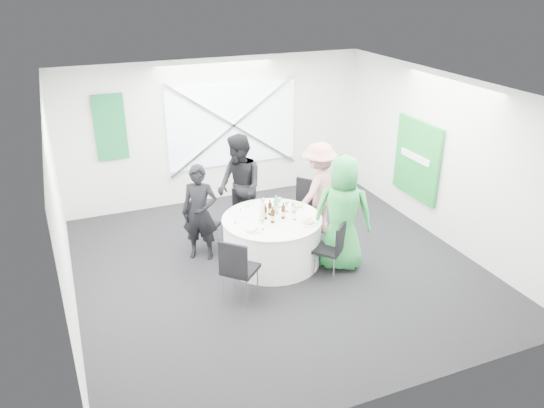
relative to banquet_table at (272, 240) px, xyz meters
name	(u,v)px	position (x,y,z in m)	size (l,w,h in m)	color
floor	(277,267)	(0.00, -0.20, -0.38)	(6.00, 6.00, 0.00)	black
ceiling	(278,89)	(0.00, -0.20, 2.42)	(6.00, 6.00, 0.00)	white
wall_back	(218,131)	(0.00, 2.80, 1.02)	(6.00, 6.00, 0.00)	silver
wall_front	(394,289)	(0.00, -3.20, 1.02)	(6.00, 6.00, 0.00)	silver
wall_left	(60,218)	(-3.00, -0.20, 1.02)	(6.00, 6.00, 0.00)	silver
wall_right	(443,159)	(3.00, -0.20, 1.02)	(6.00, 6.00, 0.00)	silver
window_panel	(233,125)	(0.30, 2.76, 1.12)	(2.60, 0.03, 1.60)	white
window_brace_a	(233,125)	(0.30, 2.72, 1.12)	(0.05, 0.05, 3.16)	silver
window_brace_b	(233,125)	(0.30, 2.72, 1.12)	(0.05, 0.05, 3.16)	silver
green_banner	(110,127)	(-2.00, 2.75, 1.32)	(0.55, 0.04, 1.20)	#166F36
green_sign	(417,160)	(2.94, 0.40, 0.82)	(0.05, 1.20, 1.40)	#198D31
banquet_table	(272,240)	(0.00, 0.00, 0.00)	(1.56, 1.56, 0.76)	silver
chair_back	(245,208)	(-0.08, 1.07, 0.12)	(0.42, 0.42, 0.86)	black
chair_back_left	(200,221)	(-0.95, 0.81, 0.14)	(0.57, 0.57, 0.90)	black
chair_back_right	(304,203)	(0.89, 0.71, 0.19)	(0.62, 0.62, 0.98)	black
chair_front_right	(333,246)	(0.68, -0.75, 0.12)	(0.55, 0.55, 0.86)	black
chair_front_left	(237,266)	(-0.87, -0.87, 0.20)	(0.63, 0.63, 0.98)	black
person_man_back_left	(200,213)	(-1.00, 0.56, 0.41)	(0.57, 0.38, 1.57)	black
person_man_back	(240,187)	(-0.16, 1.08, 0.52)	(0.88, 0.48, 1.81)	black
person_woman_pink	(319,189)	(1.12, 0.61, 0.45)	(1.07, 0.50, 1.66)	tan
person_woman_green	(343,213)	(0.94, -0.54, 0.53)	(0.89, 0.58, 1.82)	green
plate_back	(256,205)	(-0.06, 0.53, 0.39)	(0.27, 0.27, 0.01)	white
plate_back_left	(241,215)	(-0.42, 0.28, 0.39)	(0.25, 0.25, 0.01)	white
plate_back_right	(298,206)	(0.55, 0.24, 0.40)	(0.29, 0.29, 0.04)	white
plate_front_right	(308,223)	(0.43, -0.39, 0.40)	(0.26, 0.26, 0.04)	white
plate_front_left	(254,230)	(-0.41, -0.28, 0.39)	(0.25, 0.25, 0.01)	white
napkin	(252,230)	(-0.45, -0.32, 0.42)	(0.16, 0.11, 0.04)	silver
beer_bottle_a	(265,213)	(-0.10, 0.02, 0.47)	(0.06, 0.06, 0.25)	#3A1B0A
beer_bottle_b	(270,209)	(0.01, 0.12, 0.48)	(0.06, 0.06, 0.26)	#3A1B0A
beer_bottle_c	(283,212)	(0.16, -0.07, 0.48)	(0.06, 0.06, 0.27)	#3A1B0A
beer_bottle_d	(273,217)	(-0.05, -0.15, 0.48)	(0.06, 0.06, 0.26)	#3A1B0A
green_water_bottle	(276,206)	(0.12, 0.13, 0.50)	(0.08, 0.08, 0.31)	#45B559
clear_water_bottle	(262,213)	(-0.17, 0.00, 0.50)	(0.08, 0.08, 0.31)	white
wine_glass_a	(293,205)	(0.38, 0.07, 0.50)	(0.07, 0.07, 0.17)	white
wine_glass_b	(295,212)	(0.30, -0.18, 0.50)	(0.07, 0.07, 0.17)	white
wine_glass_c	(287,204)	(0.31, 0.14, 0.50)	(0.07, 0.07, 0.17)	white
wine_glass_d	(263,201)	(0.00, 0.39, 0.50)	(0.07, 0.07, 0.17)	white
wine_glass_e	(262,222)	(-0.28, -0.30, 0.50)	(0.07, 0.07, 0.17)	white
wine_glass_f	(280,200)	(0.27, 0.32, 0.50)	(0.07, 0.07, 0.17)	white
fork_a	(246,231)	(-0.52, -0.25, 0.38)	(0.01, 0.15, 0.01)	silver
knife_a	(263,235)	(-0.33, -0.47, 0.38)	(0.01, 0.15, 0.01)	silver
fork_b	(240,211)	(-0.37, 0.44, 0.38)	(0.01, 0.15, 0.01)	silver
knife_b	(236,222)	(-0.57, 0.07, 0.38)	(0.01, 0.15, 0.01)	silver
fork_c	(305,226)	(0.36, -0.45, 0.38)	(0.01, 0.15, 0.01)	silver
knife_c	(309,219)	(0.51, -0.27, 0.38)	(0.01, 0.15, 0.01)	silver
fork_d	(301,209)	(0.56, 0.13, 0.38)	(0.01, 0.15, 0.01)	silver
knife_d	(283,204)	(0.37, 0.44, 0.38)	(0.01, 0.15, 0.01)	silver
fork_e	(272,203)	(0.22, 0.53, 0.38)	(0.01, 0.15, 0.01)	silver
knife_e	(248,207)	(-0.20, 0.54, 0.38)	(0.01, 0.15, 0.01)	silver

